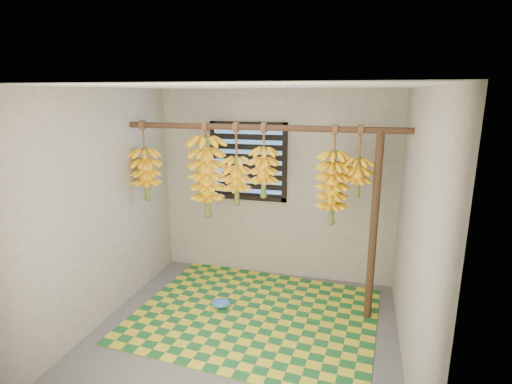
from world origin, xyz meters
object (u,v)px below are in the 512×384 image
(banana_bunch_b, at_px, (207,177))
(support_post, at_px, (374,229))
(banana_bunch_d, at_px, (264,172))
(banana_bunch_f, at_px, (358,177))
(banana_bunch_a, at_px, (146,174))
(woven_mat, at_px, (255,314))
(banana_bunch_e, at_px, (332,188))
(plastic_bag, at_px, (221,303))
(banana_bunch_c, at_px, (237,180))

(banana_bunch_b, bearing_deg, support_post, -0.00)
(banana_bunch_d, height_order, banana_bunch_f, same)
(banana_bunch_a, bearing_deg, woven_mat, -11.12)
(banana_bunch_f, bearing_deg, banana_bunch_d, -180.00)
(support_post, height_order, banana_bunch_a, banana_bunch_a)
(banana_bunch_a, relative_size, banana_bunch_b, 0.86)
(woven_mat, distance_m, banana_bunch_e, 1.61)
(support_post, xyz_separation_m, woven_mat, (-1.18, -0.27, -0.99))
(banana_bunch_d, bearing_deg, plastic_bag, -152.40)
(support_post, relative_size, plastic_bag, 8.80)
(support_post, height_order, banana_bunch_c, banana_bunch_c)
(plastic_bag, relative_size, banana_bunch_e, 0.22)
(banana_bunch_b, height_order, banana_bunch_d, same)
(banana_bunch_b, bearing_deg, woven_mat, -23.51)
(banana_bunch_e, distance_m, banana_bunch_f, 0.27)
(woven_mat, relative_size, banana_bunch_a, 2.80)
(woven_mat, height_order, banana_bunch_f, banana_bunch_f)
(support_post, distance_m, banana_bunch_e, 0.59)
(banana_bunch_c, distance_m, banana_bunch_f, 1.27)
(banana_bunch_b, relative_size, banana_bunch_d, 1.33)
(banana_bunch_b, xyz_separation_m, banana_bunch_f, (1.61, 0.00, 0.09))
(woven_mat, xyz_separation_m, banana_bunch_e, (0.75, 0.27, 1.40))
(woven_mat, bearing_deg, plastic_bag, 173.76)
(support_post, distance_m, woven_mat, 1.57)
(plastic_bag, height_order, banana_bunch_c, banana_bunch_c)
(woven_mat, height_order, banana_bunch_d, banana_bunch_d)
(banana_bunch_b, xyz_separation_m, banana_bunch_d, (0.64, -0.00, 0.09))
(support_post, xyz_separation_m, banana_bunch_d, (-1.16, 0.00, 0.53))
(woven_mat, distance_m, banana_bunch_c, 1.47)
(banana_bunch_c, bearing_deg, banana_bunch_f, 0.00)
(support_post, height_order, woven_mat, support_post)
(banana_bunch_d, xyz_separation_m, banana_bunch_e, (0.72, 0.00, -0.13))
(woven_mat, relative_size, plastic_bag, 11.12)
(banana_bunch_a, xyz_separation_m, banana_bunch_f, (2.36, 0.00, 0.09))
(plastic_bag, distance_m, banana_bunch_a, 1.70)
(banana_bunch_c, height_order, banana_bunch_f, same)
(woven_mat, height_order, banana_bunch_a, banana_bunch_a)
(banana_bunch_c, bearing_deg, plastic_bag, -120.04)
(support_post, bearing_deg, banana_bunch_e, 180.00)
(banana_bunch_c, relative_size, banana_bunch_d, 1.13)
(woven_mat, xyz_separation_m, banana_bunch_d, (0.03, 0.27, 1.53))
(banana_bunch_c, bearing_deg, banana_bunch_a, 180.00)
(banana_bunch_f, bearing_deg, banana_bunch_b, 180.00)
(banana_bunch_f, bearing_deg, banana_bunch_a, -180.00)
(support_post, distance_m, banana_bunch_d, 1.27)
(plastic_bag, xyz_separation_m, banana_bunch_b, (-0.21, 0.22, 1.39))
(woven_mat, bearing_deg, banana_bunch_b, 156.49)
(support_post, xyz_separation_m, plastic_bag, (-1.59, -0.22, -0.94))
(banana_bunch_a, xyz_separation_m, banana_bunch_b, (0.75, 0.00, 0.00))
(banana_bunch_d, bearing_deg, banana_bunch_c, 180.00)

